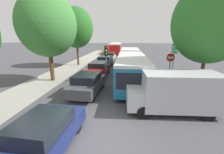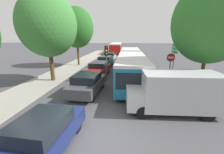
{
  "view_description": "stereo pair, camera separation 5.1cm",
  "coord_description": "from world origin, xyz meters",
  "px_view_note": "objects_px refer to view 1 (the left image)",
  "views": [
    {
      "loc": [
        1.28,
        -5.2,
        4.19
      ],
      "look_at": [
        0.2,
        5.82,
        1.2
      ],
      "focal_mm": 24.0,
      "sensor_mm": 36.0,
      "label": 1
    },
    {
      "loc": [
        1.33,
        -5.2,
        4.19
      ],
      "look_at": [
        0.2,
        5.82,
        1.2
      ],
      "focal_mm": 24.0,
      "sensor_mm": 36.0,
      "label": 2
    }
  ],
  "objects_px": {
    "articulated_bus": "(131,61)",
    "queued_car_green": "(105,61)",
    "white_van": "(176,91)",
    "tree_left_far": "(76,28)",
    "queued_car_navy": "(44,134)",
    "queued_car_tan": "(110,56)",
    "tree_left_mid": "(47,25)",
    "traffic_light": "(106,56)",
    "city_bus_rear": "(116,47)",
    "queued_car_graphite": "(88,83)",
    "no_entry_sign": "(170,64)",
    "tree_right_near": "(209,25)",
    "direction_sign_post": "(174,52)",
    "queued_car_red": "(99,69)"
  },
  "relations": [
    {
      "from": "queued_car_green",
      "to": "direction_sign_post",
      "type": "relative_size",
      "value": 1.21
    },
    {
      "from": "white_van",
      "to": "tree_right_near",
      "type": "height_order",
      "value": "tree_right_near"
    },
    {
      "from": "articulated_bus",
      "to": "tree_left_far",
      "type": "distance_m",
      "value": 9.55
    },
    {
      "from": "articulated_bus",
      "to": "queued_car_graphite",
      "type": "height_order",
      "value": "articulated_bus"
    },
    {
      "from": "traffic_light",
      "to": "tree_left_far",
      "type": "bearing_deg",
      "value": -152.39
    },
    {
      "from": "queued_car_green",
      "to": "tree_left_mid",
      "type": "distance_m",
      "value": 10.09
    },
    {
      "from": "queued_car_red",
      "to": "queued_car_green",
      "type": "bearing_deg",
      "value": 4.57
    },
    {
      "from": "queued_car_navy",
      "to": "traffic_light",
      "type": "bearing_deg",
      "value": -2.81
    },
    {
      "from": "queued_car_red",
      "to": "traffic_light",
      "type": "distance_m",
      "value": 3.11
    },
    {
      "from": "white_van",
      "to": "queued_car_tan",
      "type": "bearing_deg",
      "value": -75.13
    },
    {
      "from": "queued_car_navy",
      "to": "no_entry_sign",
      "type": "height_order",
      "value": "no_entry_sign"
    },
    {
      "from": "city_bus_rear",
      "to": "queued_car_graphite",
      "type": "relative_size",
      "value": 2.62
    },
    {
      "from": "queued_car_green",
      "to": "queued_car_tan",
      "type": "distance_m",
      "value": 5.69
    },
    {
      "from": "no_entry_sign",
      "to": "city_bus_rear",
      "type": "bearing_deg",
      "value": -166.05
    },
    {
      "from": "queued_car_tan",
      "to": "traffic_light",
      "type": "relative_size",
      "value": 1.23
    },
    {
      "from": "queued_car_navy",
      "to": "tree_left_far",
      "type": "bearing_deg",
      "value": 17.57
    },
    {
      "from": "queued_car_graphite",
      "to": "queued_car_green",
      "type": "xyz_separation_m",
      "value": [
        -0.23,
        10.84,
        -0.02
      ]
    },
    {
      "from": "queued_car_tan",
      "to": "tree_right_near",
      "type": "bearing_deg",
      "value": -147.24
    },
    {
      "from": "queued_car_navy",
      "to": "white_van",
      "type": "xyz_separation_m",
      "value": [
        5.72,
        3.64,
        0.52
      ]
    },
    {
      "from": "articulated_bus",
      "to": "traffic_light",
      "type": "distance_m",
      "value": 4.29
    },
    {
      "from": "tree_left_mid",
      "to": "tree_left_far",
      "type": "distance_m",
      "value": 8.16
    },
    {
      "from": "articulated_bus",
      "to": "queued_car_navy",
      "type": "relative_size",
      "value": 4.0
    },
    {
      "from": "articulated_bus",
      "to": "tree_left_mid",
      "type": "relative_size",
      "value": 2.09
    },
    {
      "from": "tree_left_mid",
      "to": "queued_car_red",
      "type": "bearing_deg",
      "value": 35.65
    },
    {
      "from": "white_van",
      "to": "tree_left_far",
      "type": "distance_m",
      "value": 17.06
    },
    {
      "from": "city_bus_rear",
      "to": "traffic_light",
      "type": "distance_m",
      "value": 26.67
    },
    {
      "from": "articulated_bus",
      "to": "traffic_light",
      "type": "bearing_deg",
      "value": -34.65
    },
    {
      "from": "articulated_bus",
      "to": "queued_car_green",
      "type": "distance_m",
      "value": 5.61
    },
    {
      "from": "direction_sign_post",
      "to": "tree_left_far",
      "type": "distance_m",
      "value": 13.36
    },
    {
      "from": "queued_car_red",
      "to": "traffic_light",
      "type": "relative_size",
      "value": 1.31
    },
    {
      "from": "queued_car_green",
      "to": "no_entry_sign",
      "type": "relative_size",
      "value": 1.55
    },
    {
      "from": "white_van",
      "to": "traffic_light",
      "type": "height_order",
      "value": "traffic_light"
    },
    {
      "from": "white_van",
      "to": "city_bus_rear",
      "type": "bearing_deg",
      "value": -82.16
    },
    {
      "from": "white_van",
      "to": "queued_car_navy",
      "type": "bearing_deg",
      "value": 30.17
    },
    {
      "from": "queued_car_tan",
      "to": "tree_left_mid",
      "type": "height_order",
      "value": "tree_left_mid"
    },
    {
      "from": "queued_car_tan",
      "to": "white_van",
      "type": "xyz_separation_m",
      "value": [
        5.87,
        -18.98,
        0.53
      ]
    },
    {
      "from": "no_entry_sign",
      "to": "queued_car_green",
      "type": "bearing_deg",
      "value": -140.03
    },
    {
      "from": "tree_left_mid",
      "to": "direction_sign_post",
      "type": "bearing_deg",
      "value": 15.96
    },
    {
      "from": "articulated_bus",
      "to": "queued_car_graphite",
      "type": "distance_m",
      "value": 7.44
    },
    {
      "from": "direction_sign_post",
      "to": "tree_right_near",
      "type": "distance_m",
      "value": 5.75
    },
    {
      "from": "traffic_light",
      "to": "white_van",
      "type": "bearing_deg",
      "value": 32.78
    },
    {
      "from": "city_bus_rear",
      "to": "queued_car_graphite",
      "type": "bearing_deg",
      "value": 179.26
    },
    {
      "from": "queued_car_tan",
      "to": "direction_sign_post",
      "type": "distance_m",
      "value": 13.36
    },
    {
      "from": "traffic_light",
      "to": "queued_car_graphite",
      "type": "bearing_deg",
      "value": -24.4
    },
    {
      "from": "articulated_bus",
      "to": "white_van",
      "type": "xyz_separation_m",
      "value": [
        2.3,
        -9.05,
        -0.2
      ]
    },
    {
      "from": "articulated_bus",
      "to": "city_bus_rear",
      "type": "bearing_deg",
      "value": -171.51
    },
    {
      "from": "city_bus_rear",
      "to": "queued_car_red",
      "type": "distance_m",
      "value": 24.32
    },
    {
      "from": "queued_car_green",
      "to": "direction_sign_post",
      "type": "bearing_deg",
      "value": -116.39
    },
    {
      "from": "direction_sign_post",
      "to": "tree_right_near",
      "type": "relative_size",
      "value": 0.45
    },
    {
      "from": "queued_car_graphite",
      "to": "tree_left_mid",
      "type": "distance_m",
      "value": 6.6
    }
  ]
}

